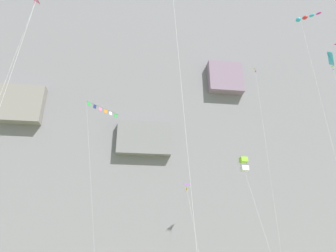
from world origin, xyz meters
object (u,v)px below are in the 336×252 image
at_px(kite_delta_mid_left, 188,190).
at_px(kite_delta_front_field, 32,15).
at_px(kite_diamond_high_right, 332,63).
at_px(kite_windsock_upper_right, 305,19).
at_px(kite_delta_mid_right, 259,83).
at_px(kite_box_upper_mid, 244,164).
at_px(kite_banner_low_center, 102,114).

bearing_deg(kite_delta_mid_left, kite_delta_front_field, -136.60).
bearing_deg(kite_delta_front_field, kite_diamond_high_right, 9.63).
bearing_deg(kite_windsock_upper_right, kite_delta_mid_right, 91.86).
xyz_separation_m(kite_delta_mid_left, kite_box_upper_mid, (4.43, -10.59, 0.93)).
bearing_deg(kite_delta_front_field, kite_delta_mid_left, 43.40).
distance_m(kite_diamond_high_right, kite_box_upper_mid, 19.92).
height_order(kite_diamond_high_right, kite_banner_low_center, kite_diamond_high_right).
xyz_separation_m(kite_delta_mid_left, kite_windsock_upper_right, (11.89, -16.27, 17.95)).
height_order(kite_delta_mid_right, kite_box_upper_mid, kite_delta_mid_right).
bearing_deg(kite_banner_low_center, kite_diamond_high_right, -17.02).
height_order(kite_box_upper_mid, kite_delta_front_field, kite_delta_front_field).
bearing_deg(kite_diamond_high_right, kite_banner_low_center, 162.98).
height_order(kite_delta_mid_left, kite_delta_front_field, kite_delta_front_field).
bearing_deg(kite_diamond_high_right, kite_delta_mid_left, 147.39).
relative_size(kite_delta_mid_left, kite_box_upper_mid, 0.90).
bearing_deg(kite_box_upper_mid, kite_delta_mid_right, 46.52).
bearing_deg(kite_delta_mid_right, kite_windsock_upper_right, -88.14).
distance_m(kite_delta_mid_left, kite_delta_front_field, 29.18).
xyz_separation_m(kite_delta_front_field, kite_windsock_upper_right, (30.73, 1.54, 4.56)).
bearing_deg(kite_delta_mid_left, kite_box_upper_mid, -67.31).
bearing_deg(kite_box_upper_mid, kite_delta_front_field, -162.75).
relative_size(kite_delta_mid_left, kite_windsock_upper_right, 0.39).
bearing_deg(kite_delta_mid_left, kite_diamond_high_right, -32.61).
distance_m(kite_delta_mid_right, kite_banner_low_center, 25.30).
distance_m(kite_banner_low_center, kite_delta_front_field, 17.10).
height_order(kite_banner_low_center, kite_delta_front_field, kite_delta_front_field).
bearing_deg(kite_delta_mid_left, kite_delta_mid_right, -15.49).
xyz_separation_m(kite_banner_low_center, kite_delta_mid_left, (12.95, 2.06, -10.32)).
bearing_deg(kite_delta_mid_right, kite_delta_front_field, -154.21).
bearing_deg(kite_box_upper_mid, kite_diamond_high_right, -4.03).
relative_size(kite_delta_front_field, kite_windsock_upper_right, 0.91).
relative_size(kite_diamond_high_right, kite_box_upper_mid, 2.19).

